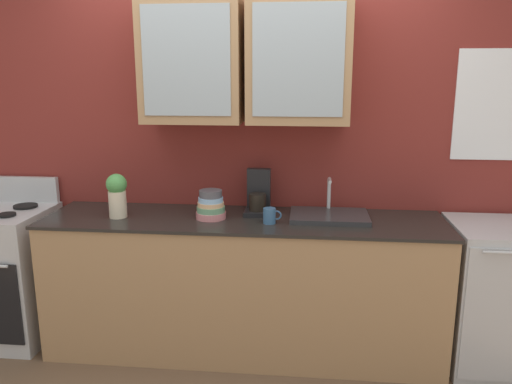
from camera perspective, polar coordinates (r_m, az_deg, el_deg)
ground_plane at (r=3.57m, az=-1.40°, el=-17.13°), size 10.00×10.00×0.00m
back_wall_unit at (r=3.42m, az=-0.77°, el=7.57°), size 4.98×0.44×2.74m
counter at (r=3.36m, az=-1.44°, el=-10.43°), size 2.55×0.64×0.91m
stove_range at (r=3.92m, az=-26.54°, el=-8.25°), size 0.62×0.64×1.09m
sink_faucet at (r=3.24m, az=8.26°, el=-2.61°), size 0.49×0.35×0.24m
bowl_stack at (r=3.20m, az=-5.12°, el=-1.58°), size 0.19×0.19×0.18m
vase at (r=3.31m, az=-15.42°, el=-0.21°), size 0.13×0.13×0.28m
cup_near_sink at (r=3.09m, az=1.57°, el=-2.69°), size 0.11×0.08×0.09m
dishwasher at (r=3.54m, az=25.51°, el=-10.54°), size 0.60×0.62×0.91m
coffee_maker at (r=3.30m, az=0.26°, el=-0.57°), size 0.17×0.20×0.29m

